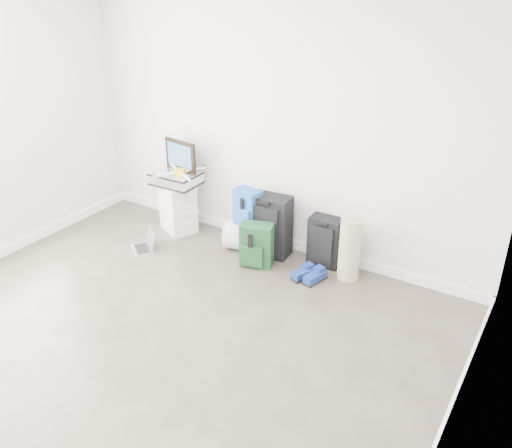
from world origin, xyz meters
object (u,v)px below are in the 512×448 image
Objects in this scene: boxes_stack at (178,207)px; carry_on at (325,242)px; duffel_bag at (249,237)px; briefcase at (176,178)px; laptop at (145,245)px; large_suitcase at (270,226)px.

boxes_stack is 1.09× the size of carry_on.
boxes_stack is 1.13× the size of duffel_bag.
briefcase reaches higher than carry_on.
briefcase is at bearing 24.44° from boxes_stack.
briefcase is at bearing 124.47° from laptop.
duffel_bag is (0.92, 0.03, -0.13)m from boxes_stack.
large_suitcase reaches higher than carry_on.
briefcase is at bearing 177.82° from large_suitcase.
large_suitcase reaches higher than duffel_bag.
briefcase is 0.99× the size of duffel_bag.
laptop is at bearing -67.51° from boxes_stack.
large_suitcase is 1.88× the size of laptop.
carry_on reaches higher than laptop.
carry_on is (0.80, 0.15, 0.10)m from duffel_bag.
carry_on is at bearing 30.14° from boxes_stack.
briefcase is 1.42× the size of laptop.
duffel_bag is at bearing -170.93° from carry_on.
carry_on is (0.58, 0.10, -0.07)m from large_suitcase.
boxes_stack is 0.86× the size of large_suitcase.
briefcase reaches higher than laptop.
carry_on is 1.48× the size of laptop.
boxes_stack is at bearing 177.82° from large_suitcase.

